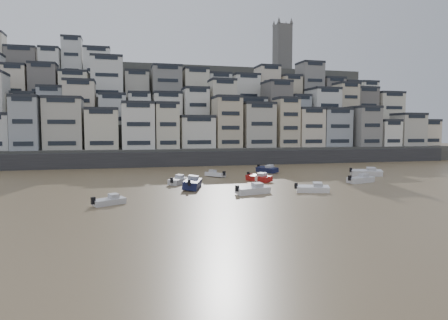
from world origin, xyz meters
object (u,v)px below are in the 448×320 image
object	(u,v)px
boat_a	(253,189)
boat_j	(109,200)
boat_g	(367,172)
boat_i	(267,169)
person_pink	(256,181)
boat_c	(193,182)
boat_d	(361,178)
boat_f	(178,180)
boat_h	(215,174)
boat_b	(313,188)
boat_e	(259,177)

from	to	relation	value
boat_a	boat_j	distance (m)	18.97
boat_g	boat_i	size ratio (longest dim) A/B	1.06
boat_g	person_pink	bearing A→B (deg)	-141.29
boat_c	boat_i	size ratio (longest dim) A/B	1.23
boat_d	boat_g	distance (m)	10.52
boat_d	boat_f	size ratio (longest dim) A/B	1.03
boat_d	boat_f	world-z (taller)	boat_d
boat_h	person_pink	distance (m)	14.29
boat_a	boat_f	bearing A→B (deg)	108.90
boat_c	boat_h	world-z (taller)	boat_c
boat_j	boat_c	bearing A→B (deg)	12.60
boat_d	boat_a	bearing A→B (deg)	-179.32
boat_d	boat_c	bearing A→B (deg)	161.66
boat_a	boat_f	world-z (taller)	boat_f
boat_b	boat_j	world-z (taller)	boat_b
boat_d	boat_i	bearing A→B (deg)	99.38
boat_d	boat_g	xyz separation A→B (m)	(6.65, 8.15, 0.08)
boat_c	boat_d	xyz separation A→B (m)	(27.87, -0.84, -0.22)
boat_d	person_pink	distance (m)	18.11
boat_h	boat_j	bearing A→B (deg)	107.62
boat_e	boat_c	bearing A→B (deg)	-91.45
boat_g	boat_j	world-z (taller)	boat_g
boat_a	boat_c	size ratio (longest dim) A/B	0.75
boat_g	boat_h	size ratio (longest dim) A/B	1.35
boat_i	boat_e	bearing A→B (deg)	-46.25
boat_b	boat_e	bearing A→B (deg)	122.58
boat_b	boat_f	bearing A→B (deg)	160.92
boat_b	boat_f	world-z (taller)	boat_f
boat_b	boat_e	xyz separation A→B (m)	(-3.19, 13.37, 0.08)
boat_a	boat_h	world-z (taller)	boat_a
boat_f	boat_h	bearing A→B (deg)	-14.29
boat_e	boat_g	distance (m)	22.32
boat_c	person_pink	distance (m)	9.78
boat_i	boat_b	bearing A→B (deg)	-26.88
boat_f	boat_h	world-z (taller)	boat_f
boat_d	boat_f	distance (m)	29.92
boat_e	boat_h	world-z (taller)	boat_e
boat_g	boat_a	bearing A→B (deg)	-131.14
boat_h	boat_i	bearing A→B (deg)	-103.19
boat_e	boat_h	xyz separation A→B (m)	(-5.68, 8.04, -0.12)
boat_a	boat_b	size ratio (longest dim) A/B	1.09
boat_c	boat_g	xyz separation A→B (m)	(34.52, 7.31, -0.13)
boat_d	boat_e	bearing A→B (deg)	142.10
boat_b	boat_d	bearing A→B (deg)	49.70
person_pink	boat_h	bearing A→B (deg)	102.72
boat_b	boat_f	xyz separation A→B (m)	(-16.92, 13.34, 0.07)
boat_e	person_pink	xyz separation A→B (m)	(-2.54, -5.90, 0.13)
boat_j	boat_e	bearing A→B (deg)	3.65
boat_a	boat_h	size ratio (longest dim) A/B	1.17
boat_c	boat_i	distance (m)	25.97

